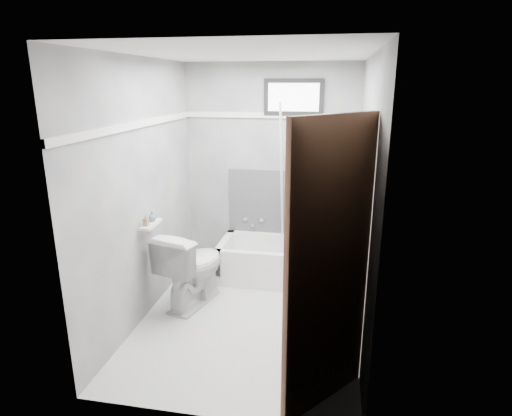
% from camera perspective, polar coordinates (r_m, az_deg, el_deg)
% --- Properties ---
extents(floor, '(2.60, 2.60, 0.00)m').
position_cam_1_polar(floor, '(4.25, -0.88, -14.40)').
color(floor, white).
rests_on(floor, ground).
extents(ceiling, '(2.60, 2.60, 0.00)m').
position_cam_1_polar(ceiling, '(3.66, -1.06, 19.93)').
color(ceiling, silver).
rests_on(ceiling, floor).
extents(wall_back, '(2.00, 0.02, 2.40)m').
position_cam_1_polar(wall_back, '(5.03, 1.97, 5.19)').
color(wall_back, slate).
rests_on(wall_back, floor).
extents(wall_front, '(2.00, 0.02, 2.40)m').
position_cam_1_polar(wall_front, '(2.58, -6.70, -5.87)').
color(wall_front, slate).
rests_on(wall_front, floor).
extents(wall_left, '(0.02, 2.60, 2.40)m').
position_cam_1_polar(wall_left, '(4.09, -14.84, 2.05)').
color(wall_left, slate).
rests_on(wall_left, floor).
extents(wall_right, '(0.02, 2.60, 2.40)m').
position_cam_1_polar(wall_right, '(3.72, 14.33, 0.68)').
color(wall_right, slate).
rests_on(wall_right, floor).
extents(bathtub, '(1.50, 0.70, 0.42)m').
position_cam_1_polar(bathtub, '(4.94, 3.88, -7.09)').
color(bathtub, white).
rests_on(bathtub, floor).
extents(office_chair, '(0.89, 0.89, 1.10)m').
position_cam_1_polar(office_chair, '(4.78, 8.97, -2.16)').
color(office_chair, slate).
rests_on(office_chair, bathtub).
extents(toilet, '(0.65, 0.89, 0.78)m').
position_cam_1_polar(toilet, '(4.38, -8.46, -7.83)').
color(toilet, white).
rests_on(toilet, floor).
extents(door, '(0.78, 0.78, 2.00)m').
position_cam_1_polar(door, '(2.59, 15.23, -11.13)').
color(door, brown).
rests_on(door, floor).
extents(window, '(0.66, 0.04, 0.40)m').
position_cam_1_polar(window, '(4.89, 5.04, 14.50)').
color(window, black).
rests_on(window, wall_back).
extents(backerboard, '(1.50, 0.02, 0.78)m').
position_cam_1_polar(backerboard, '(5.08, 4.70, 0.62)').
color(backerboard, '#4C4C4F').
rests_on(backerboard, wall_back).
extents(trim_back, '(2.00, 0.02, 0.06)m').
position_cam_1_polar(trim_back, '(4.93, 2.02, 12.24)').
color(trim_back, white).
rests_on(trim_back, wall_back).
extents(trim_left, '(0.02, 2.60, 0.06)m').
position_cam_1_polar(trim_left, '(3.98, -15.33, 10.72)').
color(trim_left, white).
rests_on(trim_left, wall_left).
extents(pole, '(0.02, 0.52, 1.89)m').
position_cam_1_polar(pole, '(4.80, 3.44, 2.81)').
color(pole, white).
rests_on(pole, bathtub).
extents(shelf, '(0.10, 0.32, 0.02)m').
position_cam_1_polar(shelf, '(4.12, -13.83, -2.13)').
color(shelf, silver).
rests_on(shelf, wall_left).
extents(soap_bottle_a, '(0.05, 0.05, 0.10)m').
position_cam_1_polar(soap_bottle_a, '(4.03, -14.48, -1.59)').
color(soap_bottle_a, olive).
rests_on(soap_bottle_a, shelf).
extents(soap_bottle_b, '(0.10, 0.10, 0.09)m').
position_cam_1_polar(soap_bottle_b, '(4.16, -13.67, -1.09)').
color(soap_bottle_b, slate).
rests_on(soap_bottle_b, shelf).
extents(faucet, '(0.26, 0.10, 0.16)m').
position_cam_1_polar(faucet, '(5.19, -0.33, -1.85)').
color(faucet, silver).
rests_on(faucet, wall_back).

